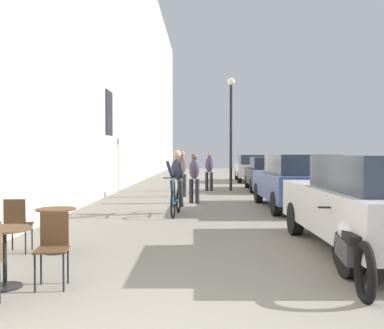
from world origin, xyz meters
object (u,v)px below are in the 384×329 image
object	(u,v)px
cafe_chair_mid_toward_street	(17,222)
pedestrian_far	(209,169)
cafe_table_mid	(56,221)
pedestrian_near	(194,175)
parked_motorcycle	(350,249)
parked_car_third	(268,173)
street_lamp	(231,119)
cyclist_on_bicycle	(177,184)
cafe_table_near	(5,245)
parked_car_nearest	(371,203)
parked_car_second	(296,181)
pedestrian_mid	(182,171)
parked_car_fourth	(252,168)
cafe_chair_near_toward_street	(53,244)

from	to	relation	value
cafe_chair_mid_toward_street	pedestrian_far	distance (m)	12.19
cafe_table_mid	pedestrian_near	size ratio (longest dim) A/B	0.44
pedestrian_near	parked_motorcycle	distance (m)	8.73
cafe_chair_mid_toward_street	parked_car_third	size ratio (longest dim) A/B	0.21
pedestrian_near	parked_car_third	world-z (taller)	pedestrian_near
pedestrian_near	street_lamp	world-z (taller)	street_lamp
pedestrian_far	cyclist_on_bicycle	bearing A→B (deg)	-97.68
cafe_table_near	cafe_chair_mid_toward_street	world-z (taller)	cafe_chair_mid_toward_street
cafe_chair_mid_toward_street	parked_car_nearest	size ratio (longest dim) A/B	0.20
cafe_table_mid	parked_motorcycle	distance (m)	4.50
parked_car_second	parked_car_third	bearing A→B (deg)	88.79
cafe_table_mid	cafe_chair_mid_toward_street	size ratio (longest dim) A/B	0.81
cafe_chair_mid_toward_street	street_lamp	distance (m)	12.80
pedestrian_mid	pedestrian_far	xyz separation A→B (m)	(1.06, 2.58, -0.03)
parked_car_fourth	parked_car_third	bearing A→B (deg)	-90.33
cafe_chair_near_toward_street	parked_car_second	distance (m)	8.61
pedestrian_far	parked_car_fourth	distance (m)	6.80
street_lamp	parked_motorcycle	world-z (taller)	street_lamp
parked_car_second	pedestrian_far	bearing A→B (deg)	111.75
cyclist_on_bicycle	pedestrian_far	world-z (taller)	cyclist_on_bicycle
pedestrian_mid	street_lamp	bearing A→B (deg)	52.93
cafe_table_mid	parked_motorcycle	world-z (taller)	parked_motorcycle
cafe_chair_mid_toward_street	pedestrian_near	xyz separation A→B (m)	(2.73, 7.07, 0.40)
cafe_chair_mid_toward_street	parked_car_third	xyz separation A→B (m)	(5.84, 11.91, 0.24)
parked_car_third	parked_car_second	bearing A→B (deg)	-91.21
street_lamp	parked_car_nearest	bearing A→B (deg)	-82.70
cyclist_on_bicycle	street_lamp	xyz separation A→B (m)	(1.92, 7.29, 2.30)
parked_car_second	parked_motorcycle	world-z (taller)	parked_car_second
pedestrian_near	cafe_chair_mid_toward_street	bearing A→B (deg)	-111.10
street_lamp	parked_car_fourth	bearing A→B (deg)	75.12
cafe_chair_mid_toward_street	pedestrian_far	size ratio (longest dim) A/B	0.53
pedestrian_near	parked_car_nearest	distance (m)	7.56
cafe_chair_mid_toward_street	parked_car_fourth	distance (m)	18.95
pedestrian_near	parked_car_second	world-z (taller)	pedestrian_near
cafe_table_near	cafe_chair_mid_toward_street	xyz separation A→B (m)	(-0.62, 1.75, -0.00)
cafe_table_mid	cafe_chair_mid_toward_street	distance (m)	0.62
pedestrian_mid	pedestrian_far	size ratio (longest dim) A/B	1.03
street_lamp	parked_car_third	bearing A→B (deg)	3.94
pedestrian_mid	parked_car_fourth	bearing A→B (deg)	67.59
pedestrian_far	parked_car_second	world-z (taller)	pedestrian_far
cafe_table_mid	pedestrian_far	bearing A→B (deg)	77.10
cafe_chair_near_toward_street	parked_car_nearest	bearing A→B (deg)	21.68
cafe_chair_mid_toward_street	parked_car_nearest	bearing A→B (deg)	1.30
pedestrian_near	pedestrian_far	world-z (taller)	pedestrian_far
cafe_chair_near_toward_street	parked_car_nearest	distance (m)	4.90
parked_car_fourth	pedestrian_mid	bearing A→B (deg)	-112.41
cafe_table_near	cyclist_on_bicycle	size ratio (longest dim) A/B	0.41
pedestrian_near	parked_motorcycle	world-z (taller)	pedestrian_near
cafe_table_near	parked_car_second	xyz separation A→B (m)	(5.09, 7.39, 0.30)
cafe_chair_mid_toward_street	parked_car_fourth	bearing A→B (deg)	71.93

